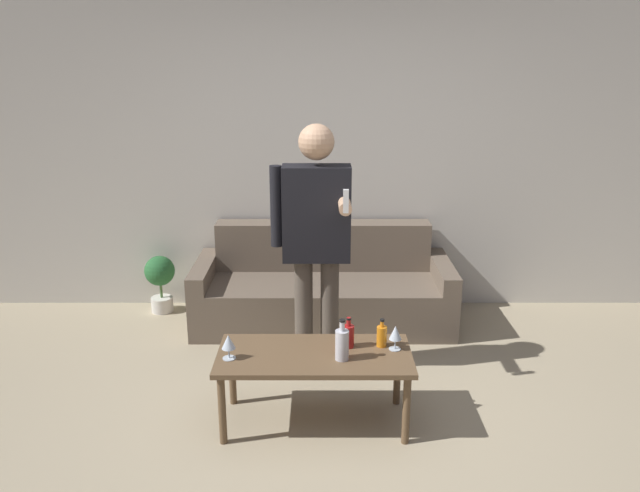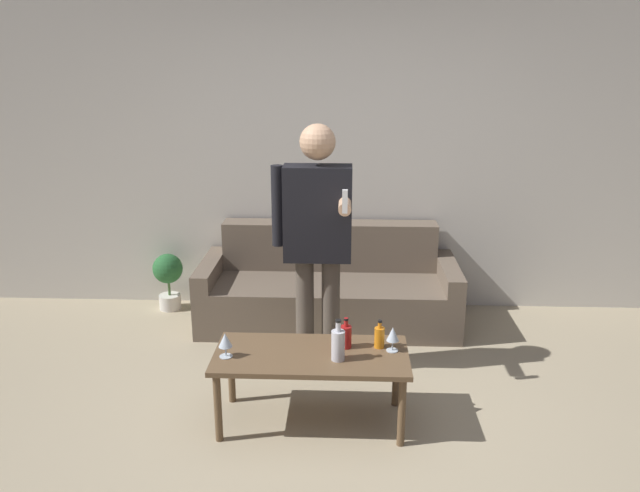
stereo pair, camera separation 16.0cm
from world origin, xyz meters
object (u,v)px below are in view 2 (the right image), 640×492
(bottle_orange, at_px, (338,344))
(coffee_table, at_px, (311,361))
(couch, at_px, (329,289))
(person_standing_front, at_px, (317,233))

(bottle_orange, bearing_deg, coffee_table, 155.13)
(couch, height_order, person_standing_front, person_standing_front)
(coffee_table, xyz_separation_m, person_standing_front, (0.00, 0.61, 0.60))
(couch, height_order, coffee_table, couch)
(person_standing_front, bearing_deg, couch, 86.54)
(couch, height_order, bottle_orange, couch)
(couch, xyz_separation_m, coffee_table, (-0.06, -1.51, 0.13))
(bottle_orange, relative_size, person_standing_front, 0.14)
(couch, distance_m, coffee_table, 1.52)
(coffee_table, bearing_deg, bottle_orange, -24.87)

